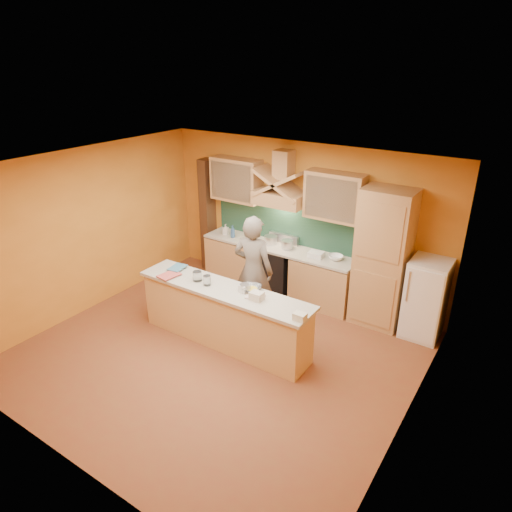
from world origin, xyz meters
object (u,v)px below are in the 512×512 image
Objects in this scene: kitchen_scale at (244,288)px; mixing_bowl at (251,288)px; fridge at (426,299)px; stove at (277,269)px; person at (253,271)px.

kitchen_scale reaches higher than mixing_bowl.
fridge is 2.75m from mixing_bowl.
stove is 1.24m from person.
person is at bearing -155.62° from fridge.
stove is 0.69× the size of fridge.
stove is 2.71m from fridge.
mixing_bowl is at bearing -140.61° from fridge.
kitchen_scale is (0.52, -1.81, 0.55)m from stove.
person reaches higher than mixing_bowl.
kitchen_scale is at bearing -74.03° from stove.
kitchen_scale is at bearing 106.12° from person.
person reaches higher than fridge.
person reaches higher than stove.
fridge reaches higher than mixing_bowl.
mixing_bowl is at bearing 58.91° from kitchen_scale.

